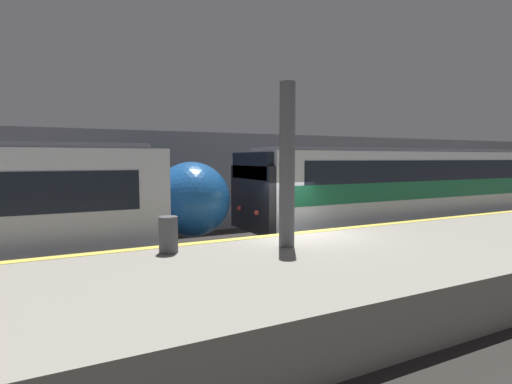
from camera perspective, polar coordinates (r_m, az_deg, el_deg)
ground_plane at (r=12.26m, az=5.92°, el=-10.69°), size 120.00×120.00×0.00m
platform at (r=10.01m, az=14.67°, el=-11.17°), size 40.00×5.48×1.09m
station_rear_barrier at (r=18.17m, az=-6.22°, el=1.47°), size 50.00×0.15×4.43m
support_pillar_near at (r=9.83m, az=4.46°, el=3.81°), size 0.38×0.38×4.04m
train_boxy at (r=20.80m, az=26.15°, el=0.53°), size 21.27×3.09×3.68m
trash_bin at (r=9.53m, az=-12.41°, el=-5.97°), size 0.44×0.44×0.85m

